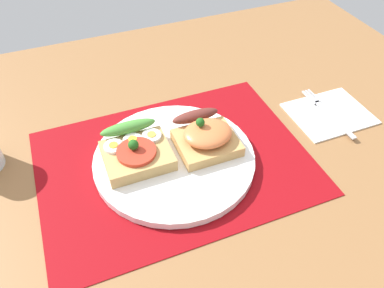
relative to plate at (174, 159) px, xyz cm
name	(u,v)px	position (x,y,z in cm)	size (l,w,h in cm)	color
ground_plane	(175,169)	(0.00, 0.00, -2.52)	(120.00, 90.00, 3.20)	olive
placemat	(174,162)	(0.00, 0.00, -0.77)	(41.84, 30.70, 0.30)	maroon
plate	(174,159)	(0.00, 0.00, 0.00)	(25.18, 25.18, 1.24)	white
sandwich_egg_tomato	(136,150)	(-5.51, 1.85, 2.16)	(10.05, 9.91, 4.29)	tan
sandwich_salmon	(206,136)	(5.53, 0.57, 2.54)	(9.34, 9.75, 5.41)	tan
napkin	(329,113)	(30.13, 0.95, -0.62)	(13.93, 11.21, 0.60)	white
fork	(327,111)	(29.50, 1.11, -0.16)	(1.62, 14.44, 0.32)	#B7B7BC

